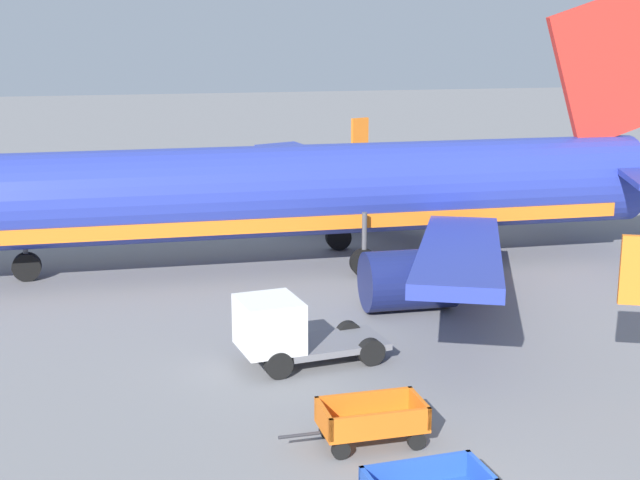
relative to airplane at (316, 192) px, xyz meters
name	(u,v)px	position (x,y,z in m)	size (l,w,h in m)	color
airplane	(316,192)	(0.00, 0.00, 0.00)	(37.53, 30.30, 11.34)	#28389E
baggage_cart_third_in_row	(371,421)	(-2.03, -16.49, -2.45)	(3.58, 1.53, 1.07)	orange
service_truck_beside_carts	(285,330)	(-3.19, -11.03, -1.95)	(4.63, 2.60, 2.10)	slate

